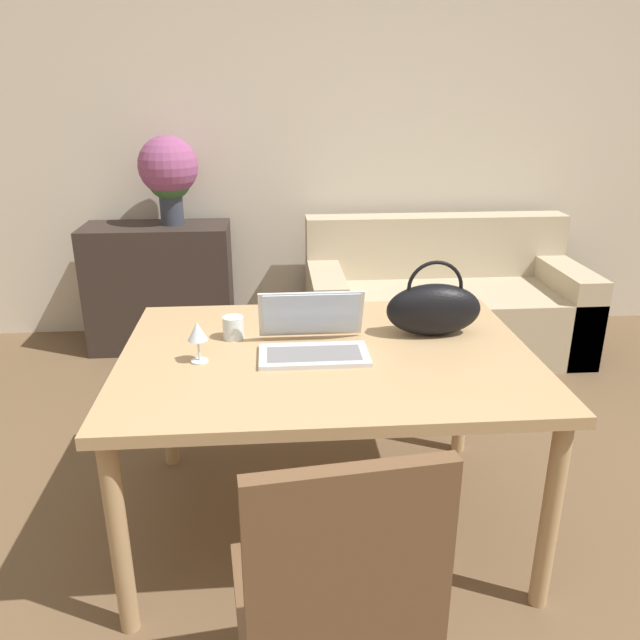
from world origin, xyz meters
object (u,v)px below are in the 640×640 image
object	(u,v)px
laptop	(313,335)
wine_glass	(198,333)
drinking_glass	(233,328)
chair	(336,600)
flower_vase	(169,172)
handbag	(434,308)
couch	(442,306)

from	to	relation	value
laptop	wine_glass	size ratio (longest dim) A/B	2.63
drinking_glass	wine_glass	size ratio (longest dim) A/B	0.59
chair	flower_vase	size ratio (longest dim) A/B	1.78
handbag	chair	bearing A→B (deg)	-113.93
couch	handbag	world-z (taller)	handbag
wine_glass	handbag	xyz separation A→B (m)	(0.85, 0.18, 0.00)
couch	wine_glass	size ratio (longest dim) A/B	11.88
handbag	flower_vase	size ratio (longest dim) A/B	0.66
couch	handbag	size ratio (longest dim) A/B	4.82
couch	drinking_glass	distance (m)	2.03
couch	laptop	bearing A→B (deg)	-119.55
drinking_glass	chair	bearing A→B (deg)	-75.87
wine_glass	drinking_glass	bearing A→B (deg)	62.28
couch	laptop	distance (m)	1.98
handbag	flower_vase	distance (m)	2.17
couch	flower_vase	distance (m)	1.90
couch	handbag	distance (m)	1.72
chair	couch	bearing A→B (deg)	63.24
drinking_glass	handbag	xyz separation A→B (m)	(0.75, -0.02, 0.06)
couch	handbag	xyz separation A→B (m)	(-0.48, -1.56, 0.55)
laptop	handbag	distance (m)	0.48
chair	handbag	xyz separation A→B (m)	(0.47, 1.07, 0.31)
chair	flower_vase	world-z (taller)	flower_vase
wine_glass	handbag	bearing A→B (deg)	11.99
laptop	drinking_glass	world-z (taller)	laptop
drinking_glass	handbag	world-z (taller)	handbag
handbag	flower_vase	xyz separation A→B (m)	(-1.21, 1.77, 0.29)
laptop	wine_glass	bearing A→B (deg)	-169.39
laptop	handbag	world-z (taller)	handbag
laptop	flower_vase	xyz separation A→B (m)	(-0.75, 1.88, 0.34)
chair	flower_vase	bearing A→B (deg)	97.83
chair	wine_glass	size ratio (longest dim) A/B	6.63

